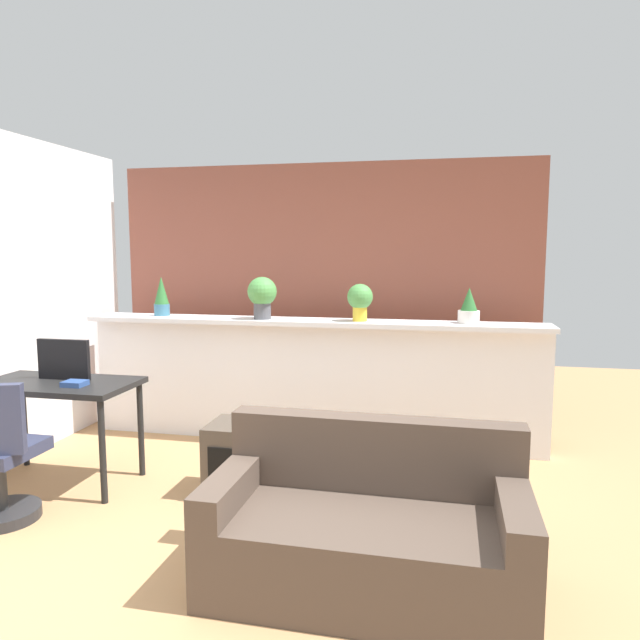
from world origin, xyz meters
The scene contains 13 objects.
ground_plane centered at (0.00, 0.00, 0.00)m, with size 12.00×12.00×0.00m, color tan.
divider_wall centered at (0.00, 2.00, 0.53)m, with size 4.01×0.16×1.05m, color white.
plant_shelf centered at (0.00, 1.96, 1.07)m, with size 4.01×0.38×0.04m, color white.
brick_wall_behind centered at (0.00, 2.60, 1.25)m, with size 4.01×0.10×2.50m, color brown.
potted_plant_0 centered at (-1.39, 2.00, 1.27)m, with size 0.14×0.14×0.36m.
potted_plant_1 centered at (-0.40, 1.93, 1.30)m, with size 0.25×0.25×0.37m.
potted_plant_2 centered at (0.44, 1.96, 1.28)m, with size 0.22×0.22×0.31m.
potted_plant_3 centered at (1.34, 2.00, 1.22)m, with size 0.18×0.18×0.29m.
desk centered at (-1.57, 0.73, 0.67)m, with size 1.10×0.60×0.75m.
tv_monitor centered at (-1.56, 0.81, 0.90)m, with size 0.40×0.04×0.30m, color black.
side_cube_shelf centered at (-0.24, 0.82, 0.25)m, with size 0.40×0.41×0.50m.
book_on_desk centered at (-1.36, 0.64, 0.77)m, with size 0.15×0.12×0.04m, color #2D4C8C.
couch centered at (0.78, -0.11, 0.28)m, with size 1.57×0.78×0.80m.
Camera 1 is at (1.11, -2.84, 1.68)m, focal length 32.38 mm.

